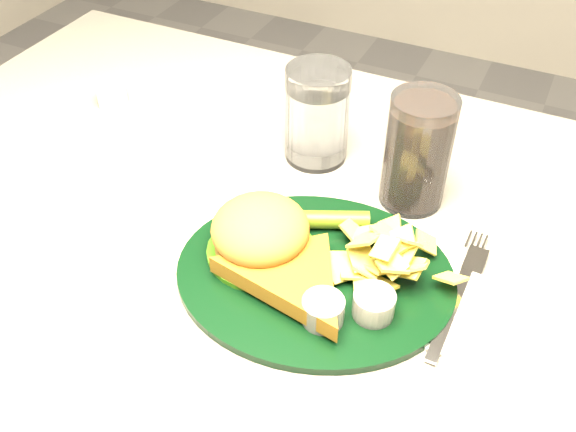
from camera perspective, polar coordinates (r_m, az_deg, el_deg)
name	(u,v)px	position (r m, az deg, el deg)	size (l,w,h in m)	color
table	(277,389)	(1.09, -1.00, -15.09)	(1.20, 0.80, 0.75)	gray
dinner_plate	(316,255)	(0.71, 2.49, -3.49)	(0.32, 0.26, 0.07)	black
water_glass	(317,115)	(0.87, 2.61, 8.98)	(0.09, 0.09, 0.14)	silver
cola_glass	(418,152)	(0.81, 11.44, 5.61)	(0.08, 0.08, 0.15)	black
fork_napkin	(452,306)	(0.72, 14.37, -7.80)	(0.14, 0.18, 0.01)	silver
ramekin	(112,96)	(1.05, -15.37, 10.25)	(0.05, 0.05, 0.03)	silver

